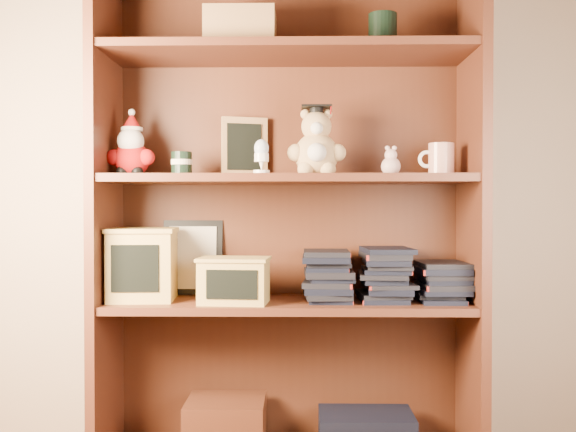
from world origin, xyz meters
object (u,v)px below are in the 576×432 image
grad_teddy_bear (316,148)px  teacher_mug (440,159)px  bookcase (288,228)px  treats_box (143,264)px

grad_teddy_bear → teacher_mug: (0.39, 0.01, -0.04)m
bookcase → grad_teddy_bear: bearing=-31.7°
bookcase → teacher_mug: 0.54m
teacher_mug → treats_box: teacher_mug is taller
teacher_mug → treats_box: bearing=-179.9°
treats_box → grad_teddy_bear: bearing=-0.6°
bookcase → teacher_mug: bookcase is taller
grad_teddy_bear → teacher_mug: grad_teddy_bear is taller
bookcase → grad_teddy_bear: (0.09, -0.06, 0.26)m
treats_box → bookcase: bearing=6.3°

